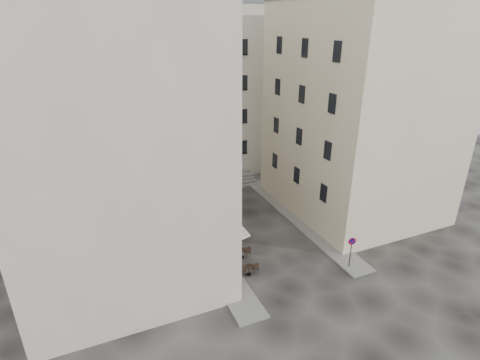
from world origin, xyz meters
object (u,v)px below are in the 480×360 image
no_parking_sign (351,247)px  bistro_table_a (249,269)px  bistro_table_b (241,252)px  pedestrian (226,223)px

no_parking_sign → bistro_table_a: (-6.96, 2.12, -1.29)m
bistro_table_a → bistro_table_b: bistro_table_a is taller
no_parking_sign → pedestrian: bearing=142.7°
bistro_table_a → bistro_table_b: bearing=80.5°
no_parking_sign → bistro_table_b: size_ratio=1.90×
bistro_table_b → pedestrian: (0.34, 3.90, 0.42)m
bistro_table_b → pedestrian: 3.94m
no_parking_sign → bistro_table_a: bearing=178.0°
pedestrian → no_parking_sign: bearing=109.3°
pedestrian → bistro_table_b: bearing=66.5°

